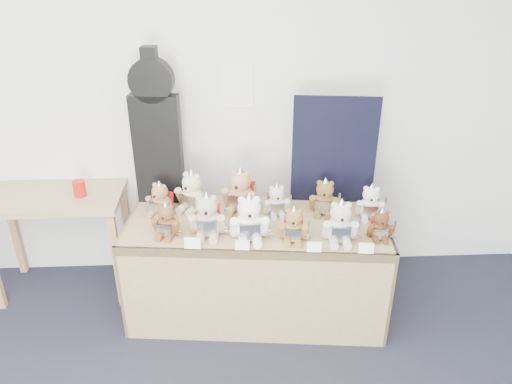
{
  "coord_description": "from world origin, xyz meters",
  "views": [
    {
      "loc": [
        0.67,
        -0.91,
        2.37
      ],
      "look_at": [
        0.8,
        1.82,
        0.98
      ],
      "focal_mm": 35.0,
      "sensor_mm": 36.0,
      "label": 1
    }
  ],
  "objects_px": {
    "teddy_back_centre_right": "(277,201)",
    "teddy_back_right": "(324,198)",
    "teddy_front_end": "(380,226)",
    "teddy_front_left": "(207,217)",
    "red_cup": "(79,188)",
    "teddy_back_end": "(370,203)",
    "teddy_front_far_right": "(340,223)",
    "teddy_front_far_left": "(166,221)",
    "teddy_front_centre": "(249,220)",
    "display_table": "(256,247)",
    "teddy_back_centre_left": "(240,192)",
    "teddy_front_right": "(293,226)",
    "teddy_back_left": "(192,193)",
    "teddy_back_far_left": "(160,200)",
    "guitar_case": "(156,130)",
    "side_table": "(57,211)"
  },
  "relations": [
    {
      "from": "teddy_back_centre_right",
      "to": "teddy_back_right",
      "type": "relative_size",
      "value": 0.88
    },
    {
      "from": "teddy_front_end",
      "to": "teddy_front_left",
      "type": "bearing_deg",
      "value": -178.57
    },
    {
      "from": "teddy_front_left",
      "to": "teddy_front_end",
      "type": "bearing_deg",
      "value": -2.03
    },
    {
      "from": "red_cup",
      "to": "teddy_front_left",
      "type": "distance_m",
      "value": 1.0
    },
    {
      "from": "red_cup",
      "to": "teddy_back_end",
      "type": "xyz_separation_m",
      "value": [
        1.96,
        -0.27,
        -0.02
      ]
    },
    {
      "from": "teddy_front_far_right",
      "to": "teddy_front_end",
      "type": "distance_m",
      "value": 0.26
    },
    {
      "from": "teddy_front_far_left",
      "to": "teddy_front_centre",
      "type": "relative_size",
      "value": 0.74
    },
    {
      "from": "display_table",
      "to": "teddy_front_far_left",
      "type": "distance_m",
      "value": 0.62
    },
    {
      "from": "teddy_front_centre",
      "to": "teddy_front_far_right",
      "type": "bearing_deg",
      "value": -5.76
    },
    {
      "from": "teddy_back_centre_left",
      "to": "teddy_back_end",
      "type": "relative_size",
      "value": 1.32
    },
    {
      "from": "teddy_front_far_left",
      "to": "teddy_front_far_right",
      "type": "bearing_deg",
      "value": 7.84
    },
    {
      "from": "teddy_front_right",
      "to": "teddy_front_end",
      "type": "distance_m",
      "value": 0.54
    },
    {
      "from": "teddy_back_left",
      "to": "teddy_back_centre_right",
      "type": "xyz_separation_m",
      "value": [
        0.57,
        -0.1,
        -0.03
      ]
    },
    {
      "from": "teddy_front_right",
      "to": "teddy_back_far_left",
      "type": "distance_m",
      "value": 0.93
    },
    {
      "from": "teddy_front_right",
      "to": "teddy_back_centre_right",
      "type": "relative_size",
      "value": 1.04
    },
    {
      "from": "display_table",
      "to": "teddy_front_centre",
      "type": "bearing_deg",
      "value": -104.22
    },
    {
      "from": "teddy_front_left",
      "to": "teddy_front_end",
      "type": "relative_size",
      "value": 1.43
    },
    {
      "from": "red_cup",
      "to": "teddy_front_centre",
      "type": "height_order",
      "value": "teddy_front_centre"
    },
    {
      "from": "teddy_back_right",
      "to": "guitar_case",
      "type": "bearing_deg",
      "value": -178.8
    },
    {
      "from": "side_table",
      "to": "teddy_front_left",
      "type": "height_order",
      "value": "teddy_front_left"
    },
    {
      "from": "teddy_back_left",
      "to": "teddy_back_end",
      "type": "distance_m",
      "value": 1.19
    },
    {
      "from": "side_table",
      "to": "teddy_front_far_left",
      "type": "bearing_deg",
      "value": -29.45
    },
    {
      "from": "red_cup",
      "to": "teddy_front_far_right",
      "type": "height_order",
      "value": "teddy_front_far_right"
    },
    {
      "from": "teddy_front_far_left",
      "to": "teddy_back_end",
      "type": "height_order",
      "value": "teddy_back_end"
    },
    {
      "from": "teddy_back_right",
      "to": "teddy_front_right",
      "type": "bearing_deg",
      "value": -112.98
    },
    {
      "from": "red_cup",
      "to": "teddy_back_right",
      "type": "bearing_deg",
      "value": -7.03
    },
    {
      "from": "teddy_back_right",
      "to": "teddy_back_far_left",
      "type": "height_order",
      "value": "teddy_back_right"
    },
    {
      "from": "teddy_front_far_left",
      "to": "teddy_front_end",
      "type": "height_order",
      "value": "teddy_front_far_left"
    },
    {
      "from": "teddy_front_far_left",
      "to": "teddy_back_end",
      "type": "distance_m",
      "value": 1.33
    },
    {
      "from": "teddy_front_far_left",
      "to": "guitar_case",
      "type": "bearing_deg",
      "value": 114.23
    },
    {
      "from": "teddy_front_far_left",
      "to": "teddy_front_centre",
      "type": "height_order",
      "value": "teddy_front_centre"
    },
    {
      "from": "teddy_back_right",
      "to": "red_cup",
      "type": "bearing_deg",
      "value": -173.31
    },
    {
      "from": "display_table",
      "to": "teddy_back_centre_right",
      "type": "height_order",
      "value": "teddy_back_centre_right"
    },
    {
      "from": "display_table",
      "to": "teddy_front_centre",
      "type": "distance_m",
      "value": 0.32
    },
    {
      "from": "teddy_back_centre_left",
      "to": "teddy_back_right",
      "type": "height_order",
      "value": "teddy_back_centre_left"
    },
    {
      "from": "teddy_back_centre_left",
      "to": "teddy_front_right",
      "type": "bearing_deg",
      "value": -31.35
    },
    {
      "from": "teddy_back_centre_right",
      "to": "side_table",
      "type": "bearing_deg",
      "value": 167.33
    },
    {
      "from": "teddy_back_centre_left",
      "to": "teddy_back_right",
      "type": "xyz_separation_m",
      "value": [
        0.56,
        -0.07,
        -0.02
      ]
    },
    {
      "from": "teddy_front_far_left",
      "to": "teddy_back_left",
      "type": "distance_m",
      "value": 0.36
    },
    {
      "from": "teddy_back_centre_right",
      "to": "teddy_front_left",
      "type": "bearing_deg",
      "value": -156.34
    },
    {
      "from": "guitar_case",
      "to": "teddy_front_end",
      "type": "height_order",
      "value": "guitar_case"
    },
    {
      "from": "guitar_case",
      "to": "teddy_back_centre_right",
      "type": "height_order",
      "value": "guitar_case"
    },
    {
      "from": "teddy_front_end",
      "to": "teddy_front_centre",
      "type": "bearing_deg",
      "value": -176.02
    },
    {
      "from": "teddy_back_far_left",
      "to": "red_cup",
      "type": "bearing_deg",
      "value": -166.96
    },
    {
      "from": "guitar_case",
      "to": "teddy_front_end",
      "type": "distance_m",
      "value": 1.58
    },
    {
      "from": "teddy_front_centre",
      "to": "teddy_front_end",
      "type": "relative_size",
      "value": 1.5
    },
    {
      "from": "teddy_back_far_left",
      "to": "guitar_case",
      "type": "bearing_deg",
      "value": 122.85
    },
    {
      "from": "side_table",
      "to": "teddy_back_centre_left",
      "type": "relative_size",
      "value": 2.81
    },
    {
      "from": "teddy_front_end",
      "to": "teddy_back_end",
      "type": "distance_m",
      "value": 0.27
    },
    {
      "from": "red_cup",
      "to": "teddy_front_far_left",
      "type": "bearing_deg",
      "value": -34.45
    }
  ]
}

